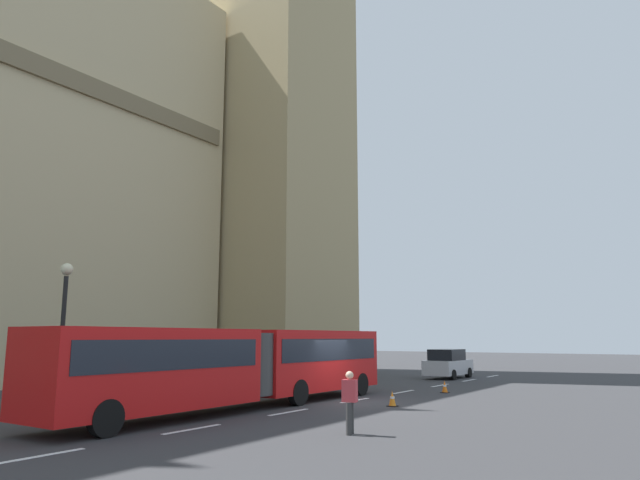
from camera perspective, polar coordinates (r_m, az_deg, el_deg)
ground_plane at (r=24.42m, az=2.66°, el=-15.78°), size 160.00×160.00×0.00m
lane_centre_marking at (r=24.99m, az=3.49°, el=-15.62°), size 39.00×0.16×0.01m
articulated_bus at (r=22.13m, az=-7.67°, el=-11.81°), size 16.40×2.54×2.90m
sedan_lead at (r=38.96m, az=12.61°, el=-11.92°), size 4.40×1.86×1.85m
traffic_cone_west at (r=23.03m, az=7.20°, el=-15.38°), size 0.36×0.36×0.58m
traffic_cone_middle at (r=28.93m, az=12.28°, el=-14.05°), size 0.36×0.36×0.58m
street_lamp at (r=22.61m, az=-24.19°, el=-7.69°), size 0.44×0.44×5.27m
pedestrian_near_cones at (r=16.39m, az=2.97°, el=-15.59°), size 0.35×0.45×1.69m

